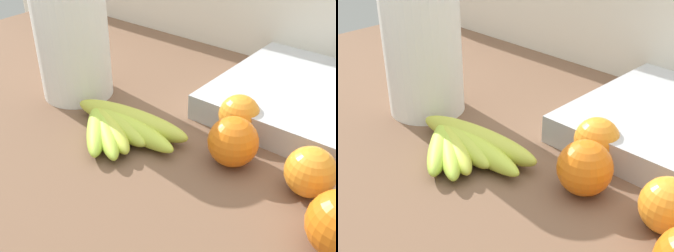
{
  "view_description": "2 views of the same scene",
  "coord_description": "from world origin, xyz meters",
  "views": [
    {
      "loc": [
        0.35,
        -0.44,
        1.32
      ],
      "look_at": [
        0.03,
        -0.04,
        0.99
      ],
      "focal_mm": 43.93,
      "sensor_mm": 36.0,
      "label": 1
    },
    {
      "loc": [
        0.41,
        -0.44,
        1.32
      ],
      "look_at": [
        -0.03,
        0.01,
        0.98
      ],
      "focal_mm": 50.71,
      "sensor_mm": 36.0,
      "label": 2
    }
  ],
  "objects": [
    {
      "name": "orange_front",
      "position": [
        0.12,
        -0.01,
        0.98
      ],
      "size": [
        0.07,
        0.07,
        0.07
      ],
      "primitive_type": "sphere",
      "color": "orange",
      "rests_on": "counter"
    },
    {
      "name": "banana_bunch",
      "position": [
        -0.06,
        -0.05,
        0.96
      ],
      "size": [
        0.22,
        0.15,
        0.04
      ],
      "color": "#A9CB3F",
      "rests_on": "counter"
    },
    {
      "name": "wall_back",
      "position": [
        0.0,
        0.39,
        0.65
      ],
      "size": [
        1.85,
        0.06,
        1.3
      ],
      "primitive_type": "cube",
      "color": "silver",
      "rests_on": "ground"
    },
    {
      "name": "orange_far_right",
      "position": [
        0.09,
        0.07,
        0.98
      ],
      "size": [
        0.07,
        0.07,
        0.07
      ],
      "primitive_type": "sphere",
      "color": "orange",
      "rests_on": "counter"
    },
    {
      "name": "orange_back_right",
      "position": [
        0.24,
        -0.0,
        0.98
      ],
      "size": [
        0.07,
        0.07,
        0.07
      ],
      "primitive_type": "sphere",
      "color": "orange",
      "rests_on": "counter"
    },
    {
      "name": "paper_towel_roll",
      "position": [
        -0.22,
        0.0,
        1.07
      ],
      "size": [
        0.13,
        0.13,
        0.28
      ],
      "color": "white",
      "rests_on": "counter"
    },
    {
      "name": "sink_basin",
      "position": [
        0.18,
        0.21,
        0.97
      ],
      "size": [
        0.35,
        0.31,
        0.19
      ],
      "color": "#B7BABF",
      "rests_on": "counter"
    }
  ]
}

